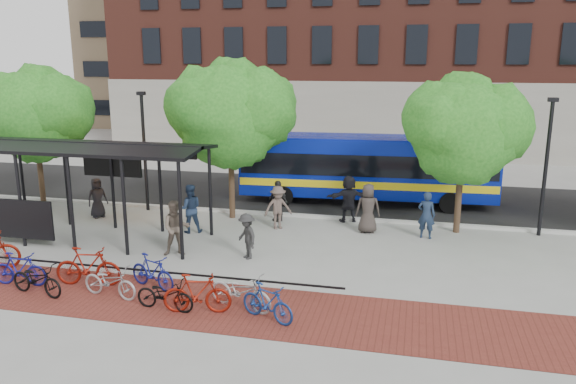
% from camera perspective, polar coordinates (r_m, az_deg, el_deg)
% --- Properties ---
extents(ground, '(160.00, 160.00, 0.00)m').
position_cam_1_polar(ground, '(19.76, -0.44, -5.71)').
color(ground, '#9E9E99').
rests_on(ground, ground).
extents(asphalt_street, '(160.00, 8.00, 0.01)m').
position_cam_1_polar(asphalt_street, '(27.29, 3.50, -0.31)').
color(asphalt_street, black).
rests_on(asphalt_street, ground).
extents(curb, '(160.00, 0.25, 0.12)m').
position_cam_1_polar(curb, '(23.47, 1.85, -2.45)').
color(curb, '#B7B7B2').
rests_on(curb, ground).
extents(brick_strip, '(24.00, 3.00, 0.01)m').
position_cam_1_polar(brick_strip, '(15.99, -11.89, -10.79)').
color(brick_strip, maroon).
rests_on(brick_strip, ground).
extents(bike_rack_rail, '(12.00, 0.05, 0.95)m').
position_cam_1_polar(bike_rack_rail, '(17.28, -14.59, -9.07)').
color(bike_rack_rail, black).
rests_on(bike_rack_rail, ground).
extents(building_brick, '(55.00, 14.00, 20.00)m').
position_cam_1_polar(building_brick, '(44.64, 21.29, 17.11)').
color(building_brick, brown).
rests_on(building_brick, ground).
extents(bus_shelter, '(10.60, 3.07, 3.60)m').
position_cam_1_polar(bus_shelter, '(21.93, -21.94, 3.32)').
color(bus_shelter, black).
rests_on(bus_shelter, ground).
extents(tree_a, '(4.90, 4.00, 6.18)m').
position_cam_1_polar(tree_a, '(27.07, -24.18, 7.53)').
color(tree_a, '#382619').
rests_on(tree_a, ground).
extents(tree_b, '(5.15, 4.20, 6.47)m').
position_cam_1_polar(tree_b, '(22.79, -5.65, 8.28)').
color(tree_b, '#382619').
rests_on(tree_b, ground).
extents(tree_c, '(4.66, 3.80, 5.92)m').
position_cam_1_polar(tree_c, '(21.70, 17.65, 6.38)').
color(tree_c, '#382619').
rests_on(tree_c, ground).
extents(lamp_post_left, '(0.35, 0.20, 5.12)m').
position_cam_1_polar(lamp_post_left, '(24.83, -14.39, 4.37)').
color(lamp_post_left, black).
rests_on(lamp_post_left, ground).
extents(lamp_post_right, '(0.35, 0.20, 5.12)m').
position_cam_1_polar(lamp_post_right, '(22.54, 24.76, 2.66)').
color(lamp_post_right, black).
rests_on(lamp_post_right, ground).
extents(bus, '(11.46, 3.21, 3.06)m').
position_cam_1_polar(bus, '(25.70, 7.98, 2.72)').
color(bus, '#081B99').
rests_on(bus, ground).
extents(bike_3, '(1.72, 0.61, 1.01)m').
position_cam_1_polar(bike_3, '(18.24, -25.61, -7.08)').
color(bike_3, navy).
rests_on(bike_3, ground).
extents(bike_4, '(1.87, 0.95, 0.94)m').
position_cam_1_polar(bike_4, '(17.35, -24.16, -8.09)').
color(bike_4, black).
rests_on(bike_4, ground).
extents(bike_5, '(2.02, 0.85, 1.17)m').
position_cam_1_polar(bike_5, '(17.45, -19.65, -7.14)').
color(bike_5, maroon).
rests_on(bike_5, ground).
extents(bike_6, '(1.84, 0.92, 0.92)m').
position_cam_1_polar(bike_6, '(16.49, -17.63, -8.66)').
color(bike_6, '#A0A0A2').
rests_on(bike_6, ground).
extents(bike_7, '(1.76, 1.07, 1.02)m').
position_cam_1_polar(bike_7, '(16.72, -13.61, -7.89)').
color(bike_7, navy).
rests_on(bike_7, ground).
extents(bike_8, '(1.71, 0.73, 0.87)m').
position_cam_1_polar(bike_8, '(15.33, -12.39, -10.14)').
color(bike_8, black).
rests_on(bike_8, ground).
extents(bike_9, '(1.86, 0.86, 1.08)m').
position_cam_1_polar(bike_9, '(14.98, -9.22, -10.15)').
color(bike_9, maroon).
rests_on(bike_9, ground).
extents(bike_10, '(2.03, 1.23, 1.01)m').
position_cam_1_polar(bike_10, '(15.07, -4.82, -10.01)').
color(bike_10, '#B7B7BA').
rests_on(bike_10, ground).
extents(bike_11, '(1.67, 1.08, 0.98)m').
position_cam_1_polar(bike_11, '(14.42, -2.11, -11.15)').
color(bike_11, navy).
rests_on(bike_11, ground).
extents(pedestrian_0, '(0.93, 0.97, 1.67)m').
position_cam_1_polar(pedestrian_0, '(24.62, -18.81, -0.54)').
color(pedestrian_0, black).
rests_on(pedestrian_0, ground).
extents(pedestrian_2, '(1.12, 1.03, 1.87)m').
position_cam_1_polar(pedestrian_2, '(21.58, -9.95, -1.67)').
color(pedestrian_2, '#1F2F4A').
rests_on(pedestrian_2, ground).
extents(pedestrian_3, '(1.26, 1.10, 1.70)m').
position_cam_1_polar(pedestrian_3, '(21.74, -1.03, -1.59)').
color(pedestrian_3, brown).
rests_on(pedestrian_3, ground).
extents(pedestrian_4, '(1.06, 0.86, 1.68)m').
position_cam_1_polar(pedestrian_4, '(22.77, -1.03, -0.90)').
color(pedestrian_4, '#2A2A2A').
rests_on(pedestrian_4, ground).
extents(pedestrian_5, '(1.85, 1.14, 1.90)m').
position_cam_1_polar(pedestrian_5, '(22.78, 6.18, -0.69)').
color(pedestrian_5, black).
rests_on(pedestrian_5, ground).
extents(pedestrian_6, '(0.99, 0.70, 1.89)m').
position_cam_1_polar(pedestrian_6, '(21.44, 8.12, -1.66)').
color(pedestrian_6, '#362F2B').
rests_on(pedestrian_6, ground).
extents(pedestrian_7, '(0.71, 0.53, 1.76)m').
position_cam_1_polar(pedestrian_7, '(21.21, 13.88, -2.28)').
color(pedestrian_7, '#1C2A42').
rests_on(pedestrian_7, ground).
extents(pedestrian_8, '(1.12, 1.01, 1.89)m').
position_cam_1_polar(pedestrian_8, '(19.17, -11.29, -3.62)').
color(pedestrian_8, brown).
rests_on(pedestrian_8, ground).
extents(pedestrian_9, '(1.10, 1.11, 1.54)m').
position_cam_1_polar(pedestrian_9, '(18.60, -4.21, -4.50)').
color(pedestrian_9, '#2B2B2B').
rests_on(pedestrian_9, ground).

